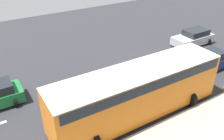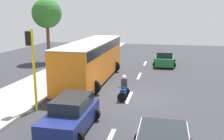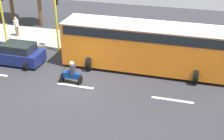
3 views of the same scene
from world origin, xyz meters
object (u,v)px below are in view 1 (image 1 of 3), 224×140
(motorcycle, at_px, (153,67))
(city_bus, at_px, (138,89))
(car_silver, at_px, (193,38))
(car_dark_blue, at_px, (212,60))

(motorcycle, bearing_deg, city_bus, -50.89)
(car_silver, xyz_separation_m, motorcycle, (2.54, -7.33, -0.07))
(car_dark_blue, distance_m, motorcycle, 5.16)
(car_dark_blue, xyz_separation_m, city_bus, (1.56, -8.86, 1.14))
(car_silver, height_order, city_bus, city_bus)
(car_silver, bearing_deg, car_dark_blue, -30.08)
(city_bus, bearing_deg, motorcycle, 129.11)
(car_dark_blue, height_order, motorcycle, motorcycle)
(car_silver, relative_size, motorcycle, 2.81)
(car_silver, distance_m, car_dark_blue, 4.87)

